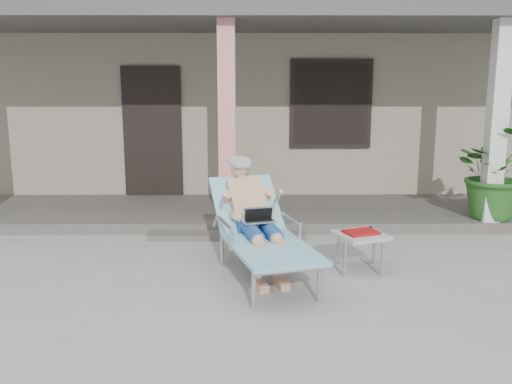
{
  "coord_description": "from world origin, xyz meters",
  "views": [
    {
      "loc": [
        0.33,
        -4.89,
        1.91
      ],
      "look_at": [
        0.37,
        0.6,
        0.85
      ],
      "focal_mm": 38.0,
      "sensor_mm": 36.0,
      "label": 1
    }
  ],
  "objects": [
    {
      "name": "ground",
      "position": [
        0.0,
        0.0,
        0.0
      ],
      "size": [
        60.0,
        60.0,
        0.0
      ],
      "primitive_type": "plane",
      "color": "#9E9E99",
      "rests_on": "ground"
    },
    {
      "name": "house",
      "position": [
        0.0,
        6.5,
        1.67
      ],
      "size": [
        10.4,
        5.4,
        3.3
      ],
      "color": "gray",
      "rests_on": "ground"
    },
    {
      "name": "porch_deck",
      "position": [
        0.0,
        3.0,
        0.07
      ],
      "size": [
        10.0,
        2.0,
        0.15
      ],
      "primitive_type": "cube",
      "color": "#605B56",
      "rests_on": "ground"
    },
    {
      "name": "porch_overhang",
      "position": [
        0.0,
        2.95,
        2.79
      ],
      "size": [
        10.0,
        2.3,
        2.85
      ],
      "color": "silver",
      "rests_on": "porch_deck"
    },
    {
      "name": "porch_step",
      "position": [
        0.0,
        1.85,
        0.04
      ],
      "size": [
        2.0,
        0.3,
        0.07
      ],
      "primitive_type": "cube",
      "color": "#605B56",
      "rests_on": "ground"
    },
    {
      "name": "lounger",
      "position": [
        0.38,
        0.53,
        0.76
      ],
      "size": [
        1.19,
        1.96,
        1.23
      ],
      "rotation": [
        0.0,
        0.0,
        0.28
      ],
      "color": "#B7B7BC",
      "rests_on": "ground"
    },
    {
      "name": "side_table",
      "position": [
        1.47,
        0.6,
        0.37
      ],
      "size": [
        0.62,
        0.62,
        0.43
      ],
      "rotation": [
        0.0,
        0.0,
        0.37
      ],
      "color": "#B0B0AB",
      "rests_on": "ground"
    },
    {
      "name": "potted_palm",
      "position": [
        3.65,
        2.32,
        0.78
      ],
      "size": [
        1.25,
        1.12,
        1.27
      ],
      "primitive_type": "imported",
      "rotation": [
        0.0,
        0.0,
        -0.12
      ],
      "color": "#26591E",
      "rests_on": "porch_deck"
    }
  ]
}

